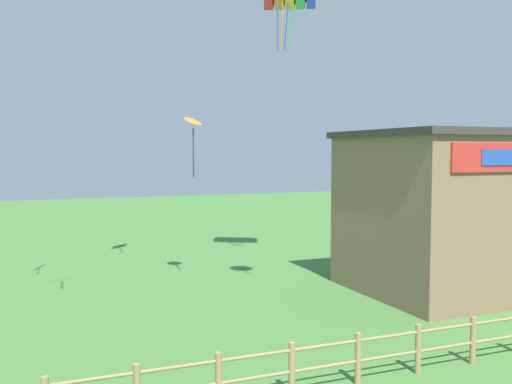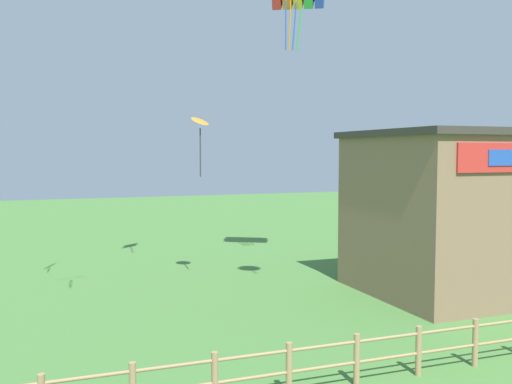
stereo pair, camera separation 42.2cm
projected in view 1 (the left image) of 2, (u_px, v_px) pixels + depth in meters
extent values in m
cylinder|color=#9E7F56|center=(219.00, 381.00, 11.37)|extent=(0.14, 0.14, 1.16)
cylinder|color=#9E7F56|center=(292.00, 369.00, 11.98)|extent=(0.14, 0.14, 1.16)
cylinder|color=#9E7F56|center=(358.00, 359.00, 12.59)|extent=(0.14, 0.14, 1.16)
cylinder|color=#9E7F56|center=(418.00, 349.00, 13.20)|extent=(0.14, 0.14, 1.16)
cylinder|color=#9E7F56|center=(473.00, 340.00, 13.81)|extent=(0.14, 0.14, 1.16)
cylinder|color=#9E7F56|center=(292.00, 350.00, 11.95)|extent=(19.47, 0.07, 0.07)
cylinder|color=#9E7F56|center=(292.00, 372.00, 11.99)|extent=(19.47, 0.07, 0.07)
cube|color=#84664C|center=(475.00, 213.00, 21.48)|extent=(8.97, 6.00, 5.67)
cube|color=#38332D|center=(477.00, 135.00, 21.27)|extent=(9.27, 6.30, 0.24)
cylinder|color=blue|center=(278.00, 26.00, 23.97)|extent=(0.19, 0.33, 2.01)
cylinder|color=orange|center=(282.00, 26.00, 23.99)|extent=(0.10, 0.34, 2.01)
cylinder|color=blue|center=(286.00, 26.00, 24.03)|extent=(0.10, 0.34, 2.01)
cylinder|color=green|center=(291.00, 26.00, 24.10)|extent=(0.19, 0.33, 2.01)
cone|color=orange|center=(193.00, 120.00, 21.59)|extent=(0.95, 0.94, 0.37)
cylinder|color=#333338|center=(193.00, 153.00, 21.68)|extent=(0.05, 0.05, 1.86)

